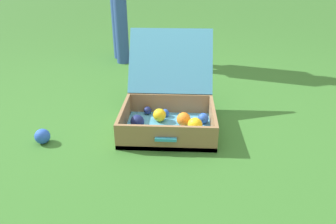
# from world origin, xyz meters

# --- Properties ---
(ground_plane) EXTENTS (16.00, 16.00, 0.00)m
(ground_plane) POSITION_xyz_m (0.00, 0.00, 0.00)
(ground_plane) COLOR #336B28
(open_suitcase) EXTENTS (0.52, 0.69, 0.50)m
(open_suitcase) POSITION_xyz_m (0.07, 0.03, 0.11)
(open_suitcase) COLOR #4799C6
(open_suitcase) RESTS_ON ground
(stray_ball_on_grass) EXTENTS (0.08, 0.08, 0.08)m
(stray_ball_on_grass) POSITION_xyz_m (-0.60, -0.21, 0.04)
(stray_ball_on_grass) COLOR blue
(stray_ball_on_grass) RESTS_ON ground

